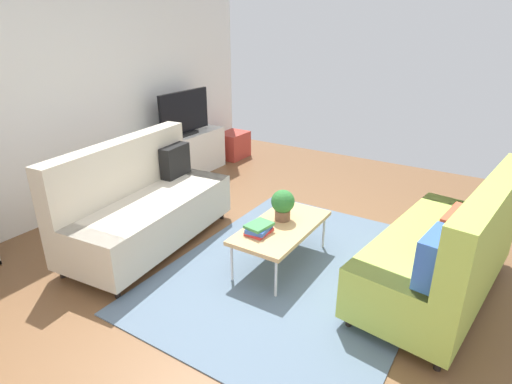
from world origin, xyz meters
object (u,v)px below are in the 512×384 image
couch_beige (144,205)px  potted_plant (283,204)px  coffee_table (281,228)px  bottle_0 (167,134)px  bottle_2 (177,131)px  tv_console (186,155)px  table_book_0 (259,232)px  vase_0 (154,138)px  tv (185,114)px  storage_trunk (233,145)px  couch_green (447,251)px  bottle_1 (172,131)px

couch_beige → potted_plant: couch_beige is taller
coffee_table → bottle_0: 2.67m
bottle_0 → bottle_2: 0.22m
coffee_table → tv_console: bearing=59.4°
table_book_0 → bottle_2: bottle_2 is taller
bottle_2 → table_book_0: bearing=-122.8°
potted_plant → vase_0: vase_0 is taller
couch_beige → tv_console: (1.86, 1.05, -0.12)m
tv → storage_trunk: 1.32m
couch_green → bottle_0: couch_green is taller
couch_beige → tv_console: size_ratio=1.41×
storage_trunk → tv: bearing=175.8°
storage_trunk → table_book_0: bearing=-141.0°
bottle_1 → bottle_2: (0.11, 0.00, -0.03)m
bottle_1 → potted_plant: bearing=-113.7°
coffee_table → bottle_0: bottle_0 is taller
tv_console → potted_plant: (-1.35, -2.42, 0.27)m
bottle_0 → storage_trunk: bearing=-2.3°
couch_beige → tv: (1.86, 1.03, 0.51)m
bottle_0 → bottle_1: size_ratio=0.91×
couch_beige → bottle_0: bearing=-150.4°
couch_beige → vase_0: 1.71m
bottle_1 → bottle_2: bottle_1 is taller
table_book_0 → bottle_1: bottle_1 is taller
bottle_0 → potted_plant: bearing=-111.4°
coffee_table → potted_plant: (0.11, 0.05, 0.20)m
tv → bottle_1: 0.36m
vase_0 → couch_green: bearing=-98.8°
potted_plant → coffee_table: bearing=-155.2°
couch_green → tv_console: bearing=80.5°
vase_0 → bottle_1: size_ratio=0.60×
table_book_0 → vase_0: vase_0 is taller
storage_trunk → bottle_2: bearing=177.4°
coffee_table → tv: 2.91m
couch_green → storage_trunk: 4.44m
coffee_table → bottle_2: size_ratio=6.02×
tv_console → table_book_0: size_ratio=5.83×
table_book_0 → coffee_table: bearing=-22.3°
couch_green → bottle_2: size_ratio=10.91×
potted_plant → tv: bearing=60.6°
coffee_table → storage_trunk: 3.50m
couch_green → tv_console: couch_green is taller
vase_0 → potted_plant: bearing=-107.3°
tv_console → tv: 0.63m
couch_beige → coffee_table: bearing=100.0°
couch_green → coffee_table: size_ratio=1.81×
couch_beige → bottle_2: bearing=-154.0°
table_book_0 → bottle_2: bearing=57.2°
bottle_2 → couch_green: bearing=-104.4°
coffee_table → vase_0: 2.69m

